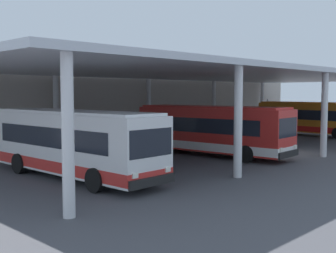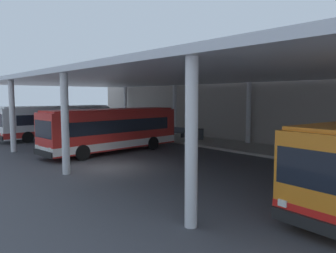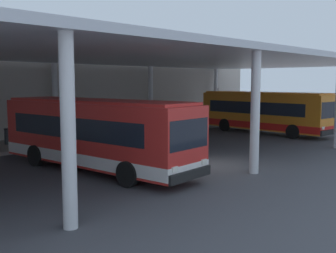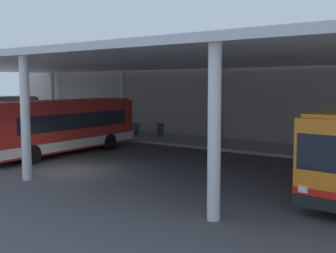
{
  "view_description": "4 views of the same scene",
  "coord_description": "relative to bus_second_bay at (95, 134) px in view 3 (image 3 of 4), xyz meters",
  "views": [
    {
      "loc": [
        -25.95,
        -14.18,
        3.96
      ],
      "look_at": [
        -6.13,
        5.14,
        1.84
      ],
      "focal_mm": 45.95,
      "sensor_mm": 36.0,
      "label": 1
    },
    {
      "loc": [
        16.28,
        -9.54,
        4.05
      ],
      "look_at": [
        0.2,
        4.4,
        2.12
      ],
      "focal_mm": 35.02,
      "sensor_mm": 36.0,
      "label": 2
    },
    {
      "loc": [
        -15.18,
        -11.78,
        3.95
      ],
      "look_at": [
        1.17,
        3.76,
        1.47
      ],
      "focal_mm": 43.6,
      "sensor_mm": 36.0,
      "label": 3
    },
    {
      "loc": [
        15.74,
        -13.46,
        4.04
      ],
      "look_at": [
        1.57,
        5.48,
        1.77
      ],
      "focal_mm": 46.16,
      "sensor_mm": 36.0,
      "label": 4
    }
  ],
  "objects": [
    {
      "name": "banner_sign",
      "position": [
        19.85,
        7.97,
        0.32
      ],
      "size": [
        0.7,
        0.12,
        3.2
      ],
      "color": "#B2B2B7",
      "rests_on": "platform_kerb"
    },
    {
      "name": "station_building_facade",
      "position": [
        4.36,
        12.03,
        1.96
      ],
      "size": [
        48.0,
        1.6,
        7.23
      ],
      "primitive_type": "cube",
      "color": "#ADA399",
      "rests_on": "ground"
    },
    {
      "name": "bus_middle_bay",
      "position": [
        16.96,
        1.43,
        0.0
      ],
      "size": [
        3.23,
        10.67,
        3.17
      ],
      "color": "orange",
      "rests_on": "ground"
    },
    {
      "name": "platform_kerb",
      "position": [
        4.36,
        8.78,
        -1.57
      ],
      "size": [
        42.0,
        4.5,
        0.18
      ],
      "primitive_type": "cube",
      "color": "#A39E93",
      "rests_on": "ground"
    },
    {
      "name": "trash_bin",
      "position": [
        0.25,
        9.12,
        -0.98
      ],
      "size": [
        0.52,
        0.52,
        0.98
      ],
      "color": "#33383D",
      "rests_on": "platform_kerb"
    },
    {
      "name": "bus_second_bay",
      "position": [
        0.0,
        0.0,
        0.0
      ],
      "size": [
        3.27,
        10.68,
        3.17
      ],
      "color": "red",
      "rests_on": "ground"
    },
    {
      "name": "canopy_shelter",
      "position": [
        4.36,
        2.53,
        3.63
      ],
      "size": [
        40.0,
        17.0,
        5.55
      ],
      "color": "silver",
      "rests_on": "ground"
    },
    {
      "name": "ground_plane",
      "position": [
        4.36,
        -2.97,
        -1.66
      ],
      "size": [
        200.0,
        200.0,
        0.0
      ],
      "primitive_type": "plane",
      "color": "#47474C"
    }
  ]
}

